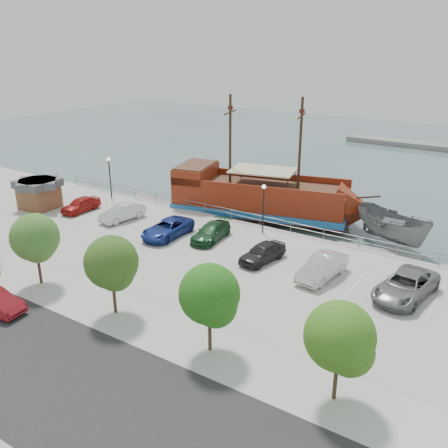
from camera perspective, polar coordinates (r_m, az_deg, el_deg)
The scene contains 22 objects.
ground at distance 38.17m, azimuth -0.40°, elevation -5.40°, with size 160.00×160.00×0.00m, color #45595E.
street at distance 27.72m, azimuth -19.82°, elevation -15.41°, with size 100.00×8.00×0.04m, color #252525.
sidewalk at distance 30.89m, azimuth -10.94°, elevation -10.43°, with size 100.00×4.00×0.05m, color beige.
seawall_railing at distance 43.74m, azimuth 5.28°, elevation 0.18°, with size 50.00×0.06×1.00m.
pirate_ship at distance 48.17m, azimuth 5.77°, elevation 2.78°, with size 19.88×9.60×12.31m.
patrol_boat at distance 44.33m, azimuth 18.70°, elevation -0.67°, with size 2.85×7.58×2.93m, color slate.
dock_west at distance 53.01m, azimuth -7.78°, elevation 2.28°, with size 7.76×2.22×0.44m, color gray.
dock_mid at distance 42.37m, azimuth 17.05°, elevation -3.33°, with size 6.85×1.96×0.39m, color gray.
shed at distance 51.70m, azimuth -20.41°, elevation 3.34°, with size 3.53×3.53×2.85m.
lamp_post_left at distance 52.57m, azimuth -12.96°, elevation 6.01°, with size 0.36×0.36×4.28m.
lamp_post_mid at distance 41.87m, azimuth 4.54°, elevation 2.75°, with size 0.36×0.36×4.28m.
tree_c at distance 34.93m, azimuth -20.74°, elevation -1.67°, with size 3.30×3.20×5.00m.
tree_d at distance 29.87m, azimuth -12.64°, elevation -4.56°, with size 3.30×3.20×5.00m.
tree_e at distance 25.73m, azimuth -1.51°, elevation -8.35°, with size 3.30×3.20×5.00m.
tree_f at distance 23.02m, azimuth 13.33°, elevation -12.78°, with size 3.30×3.20×5.00m.
parked_car_a at distance 49.64m, azimuth -16.05°, elevation 2.16°, with size 1.64×4.08×1.39m, color #A91C17.
parked_car_b at distance 46.36m, azimuth -11.55°, elevation 1.29°, with size 1.53×4.39×1.45m, color silver.
parked_car_c at distance 41.95m, azimuth -6.48°, elevation -0.50°, with size 2.39×5.17×1.44m, color navy.
parked_car_d at distance 41.06m, azimuth -1.50°, elevation -0.92°, with size 1.87×4.60×1.33m, color #1D4A26.
parked_car_e at distance 37.22m, azimuth 4.42°, elevation -3.26°, with size 1.69×4.19×1.43m, color #252525.
parked_car_f at distance 35.31m, azimuth 11.17°, elevation -4.86°, with size 1.68×4.82×1.59m, color beige.
parked_car_g at distance 34.23m, azimuth 20.06°, elevation -6.63°, with size 2.66×5.77×1.60m, color slate.
Camera 1 is at (19.07, -28.49, 15.78)m, focal length 40.00 mm.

